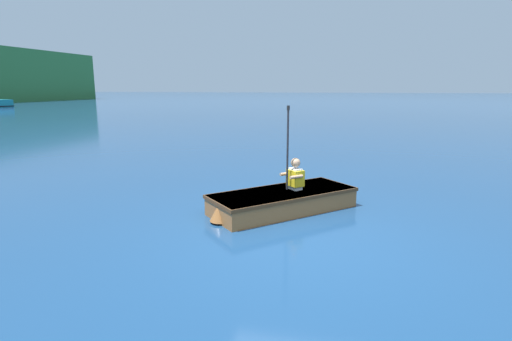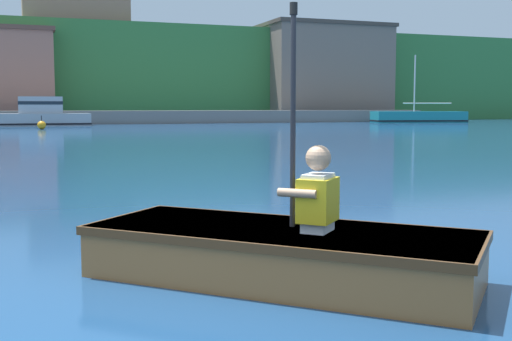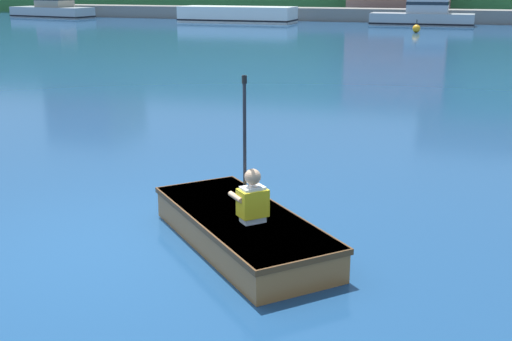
{
  "view_description": "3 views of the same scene",
  "coord_description": "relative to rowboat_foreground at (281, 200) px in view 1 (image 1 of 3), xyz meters",
  "views": [
    {
      "loc": [
        -5.44,
        -0.78,
        2.18
      ],
      "look_at": [
        1.33,
        0.91,
        0.71
      ],
      "focal_mm": 28.0,
      "sensor_mm": 36.0,
      "label": 1
    },
    {
      "loc": [
        -0.31,
        -3.57,
        1.19
      ],
      "look_at": [
        1.33,
        0.91,
        0.71
      ],
      "focal_mm": 45.0,
      "sensor_mm": 36.0,
      "label": 2
    },
    {
      "loc": [
        3.48,
        -5.7,
        2.77
      ],
      "look_at": [
        1.33,
        0.91,
        0.71
      ],
      "focal_mm": 45.0,
      "sensor_mm": 36.0,
      "label": 3
    }
  ],
  "objects": [
    {
      "name": "person_paddler",
      "position": [
        0.21,
        -0.2,
        0.43
      ],
      "size": [
        0.46,
        0.46,
        1.5
      ],
      "color": "silver",
      "rests_on": "rowboat_foreground"
    },
    {
      "name": "ground_plane",
      "position": [
        -1.31,
        -0.44,
        -0.21
      ],
      "size": [
        300.0,
        300.0,
        0.0
      ],
      "primitive_type": "plane",
      "color": "navy"
    },
    {
      "name": "rowboat_foreground",
      "position": [
        0.0,
        0.0,
        0.0
      ],
      "size": [
        2.62,
        2.6,
        0.36
      ],
      "color": "#935B2D",
      "rests_on": "ground"
    }
  ]
}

